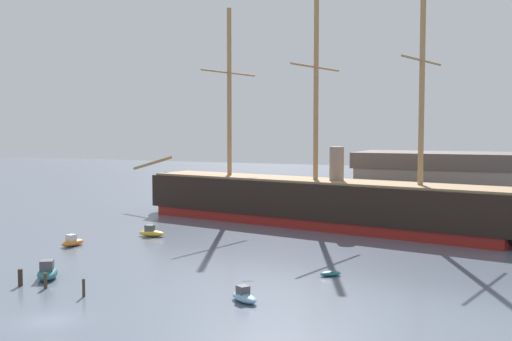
{
  "coord_description": "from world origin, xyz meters",
  "views": [
    {
      "loc": [
        32.84,
        -35.24,
        14.17
      ],
      "look_at": [
        1.73,
        33.05,
        9.19
      ],
      "focal_mm": 44.23,
      "sensor_mm": 36.0,
      "label": 1
    }
  ],
  "objects_px": {
    "tall_ship": "(315,201)",
    "mooring_piling_nearest": "(20,278)",
    "dinghy_mid_right": "(330,273)",
    "dinghy_distant_centre": "(336,212)",
    "motorboat_foreground_right": "(244,296)",
    "motorboat_alongside_bow": "(151,232)",
    "mooring_piling_left_pair": "(45,281)",
    "mooring_piling_right_pair": "(84,288)",
    "dinghy_far_right": "(506,233)",
    "seagull_in_flight": "(253,178)",
    "motorboat_foreground_left": "(47,272)",
    "motorboat_mid_left": "(72,242)"
  },
  "relations": [
    {
      "from": "dinghy_far_right",
      "to": "motorboat_foreground_left",
      "type": "bearing_deg",
      "value": -131.06
    },
    {
      "from": "motorboat_alongside_bow",
      "to": "dinghy_far_right",
      "type": "bearing_deg",
      "value": 25.31
    },
    {
      "from": "motorboat_alongside_bow",
      "to": "mooring_piling_nearest",
      "type": "bearing_deg",
      "value": -81.48
    },
    {
      "from": "tall_ship",
      "to": "motorboat_foreground_right",
      "type": "xyz_separation_m",
      "value": [
        7.99,
        -40.74,
        -3.14
      ]
    },
    {
      "from": "seagull_in_flight",
      "to": "motorboat_foreground_right",
      "type": "bearing_deg",
      "value": -67.51
    },
    {
      "from": "tall_ship",
      "to": "dinghy_far_right",
      "type": "xyz_separation_m",
      "value": [
        25.83,
        2.61,
        -3.25
      ]
    },
    {
      "from": "motorboat_foreground_right",
      "to": "motorboat_alongside_bow",
      "type": "xyz_separation_m",
      "value": [
        -24.69,
        23.24,
        0.07
      ]
    },
    {
      "from": "dinghy_mid_right",
      "to": "mooring_piling_left_pair",
      "type": "distance_m",
      "value": 26.32
    },
    {
      "from": "tall_ship",
      "to": "seagull_in_flight",
      "type": "height_order",
      "value": "tall_ship"
    },
    {
      "from": "dinghy_far_right",
      "to": "mooring_piling_nearest",
      "type": "bearing_deg",
      "value": -129.33
    },
    {
      "from": "dinghy_distant_centre",
      "to": "mooring_piling_nearest",
      "type": "height_order",
      "value": "mooring_piling_nearest"
    },
    {
      "from": "dinghy_mid_right",
      "to": "mooring_piling_right_pair",
      "type": "relative_size",
      "value": 1.47
    },
    {
      "from": "motorboat_mid_left",
      "to": "seagull_in_flight",
      "type": "height_order",
      "value": "seagull_in_flight"
    },
    {
      "from": "mooring_piling_right_pair",
      "to": "dinghy_far_right",
      "type": "bearing_deg",
      "value": 56.97
    },
    {
      "from": "motorboat_foreground_left",
      "to": "tall_ship",
      "type": "bearing_deg",
      "value": 73.29
    },
    {
      "from": "mooring_piling_left_pair",
      "to": "dinghy_distant_centre",
      "type": "bearing_deg",
      "value": 81.22
    },
    {
      "from": "motorboat_alongside_bow",
      "to": "motorboat_foreground_left",
      "type": "bearing_deg",
      "value": -79.73
    },
    {
      "from": "tall_ship",
      "to": "mooring_piling_right_pair",
      "type": "xyz_separation_m",
      "value": [
        -5.05,
        -44.9,
        -2.85
      ]
    },
    {
      "from": "motorboat_alongside_bow",
      "to": "dinghy_far_right",
      "type": "distance_m",
      "value": 47.04
    },
    {
      "from": "dinghy_distant_centre",
      "to": "mooring_piling_nearest",
      "type": "bearing_deg",
      "value": -101.36
    },
    {
      "from": "motorboat_foreground_left",
      "to": "mooring_piling_nearest",
      "type": "distance_m",
      "value": 3.13
    },
    {
      "from": "dinghy_far_right",
      "to": "mooring_piling_left_pair",
      "type": "distance_m",
      "value": 58.88
    },
    {
      "from": "tall_ship",
      "to": "mooring_piling_left_pair",
      "type": "bearing_deg",
      "value": -102.69
    },
    {
      "from": "dinghy_mid_right",
      "to": "dinghy_far_right",
      "type": "height_order",
      "value": "dinghy_far_right"
    },
    {
      "from": "mooring_piling_left_pair",
      "to": "mooring_piling_right_pair",
      "type": "bearing_deg",
      "value": -8.67
    },
    {
      "from": "motorboat_mid_left",
      "to": "dinghy_distant_centre",
      "type": "bearing_deg",
      "value": 63.25
    },
    {
      "from": "motorboat_foreground_right",
      "to": "mooring_piling_right_pair",
      "type": "height_order",
      "value": "mooring_piling_right_pair"
    },
    {
      "from": "dinghy_far_right",
      "to": "dinghy_distant_centre",
      "type": "xyz_separation_m",
      "value": [
        -26.85,
        11.02,
        0.0
      ]
    },
    {
      "from": "tall_ship",
      "to": "mooring_piling_nearest",
      "type": "relative_size",
      "value": 44.52
    },
    {
      "from": "motorboat_alongside_bow",
      "to": "mooring_piling_nearest",
      "type": "relative_size",
      "value": 2.44
    },
    {
      "from": "tall_ship",
      "to": "dinghy_distant_centre",
      "type": "relative_size",
      "value": 21.9
    },
    {
      "from": "motorboat_foreground_left",
      "to": "mooring_piling_left_pair",
      "type": "distance_m",
      "value": 3.79
    },
    {
      "from": "motorboat_alongside_bow",
      "to": "mooring_piling_right_pair",
      "type": "relative_size",
      "value": 2.47
    },
    {
      "from": "mooring_piling_right_pair",
      "to": "seagull_in_flight",
      "type": "bearing_deg",
      "value": 72.38
    },
    {
      "from": "motorboat_foreground_right",
      "to": "motorboat_alongside_bow",
      "type": "height_order",
      "value": "motorboat_alongside_bow"
    },
    {
      "from": "tall_ship",
      "to": "motorboat_mid_left",
      "type": "xyz_separation_m",
      "value": [
        -21.56,
        -27.12,
        -3.1
      ]
    },
    {
      "from": "dinghy_distant_centre",
      "to": "seagull_in_flight",
      "type": "relative_size",
      "value": 3.32
    },
    {
      "from": "motorboat_mid_left",
      "to": "seagull_in_flight",
      "type": "relative_size",
      "value": 3.72
    },
    {
      "from": "motorboat_mid_left",
      "to": "mooring_piling_left_pair",
      "type": "bearing_deg",
      "value": -55.69
    },
    {
      "from": "mooring_piling_nearest",
      "to": "dinghy_distant_centre",
      "type": "bearing_deg",
      "value": 78.64
    },
    {
      "from": "dinghy_mid_right",
      "to": "seagull_in_flight",
      "type": "bearing_deg",
      "value": 156.8
    },
    {
      "from": "motorboat_foreground_left",
      "to": "motorboat_mid_left",
      "type": "bearing_deg",
      "value": 122.98
    },
    {
      "from": "motorboat_alongside_bow",
      "to": "mooring_piling_left_pair",
      "type": "height_order",
      "value": "motorboat_alongside_bow"
    },
    {
      "from": "mooring_piling_nearest",
      "to": "tall_ship",
      "type": "bearing_deg",
      "value": 74.07
    },
    {
      "from": "mooring_piling_left_pair",
      "to": "seagull_in_flight",
      "type": "distance_m",
      "value": 23.92
    },
    {
      "from": "dinghy_mid_right",
      "to": "mooring_piling_right_pair",
      "type": "bearing_deg",
      "value": -136.67
    },
    {
      "from": "motorboat_alongside_bow",
      "to": "dinghy_mid_right",
      "type": "bearing_deg",
      "value": -22.3
    },
    {
      "from": "dinghy_mid_right",
      "to": "dinghy_distant_centre",
      "type": "xyz_separation_m",
      "value": [
        -12.68,
        42.76,
        0.1
      ]
    },
    {
      "from": "motorboat_foreground_right",
      "to": "mooring_piling_right_pair",
      "type": "xyz_separation_m",
      "value": [
        -13.05,
        -4.16,
        0.3
      ]
    },
    {
      "from": "dinghy_far_right",
      "to": "mooring_piling_nearest",
      "type": "xyz_separation_m",
      "value": [
        -38.5,
        -46.99,
        0.42
      ]
    }
  ]
}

